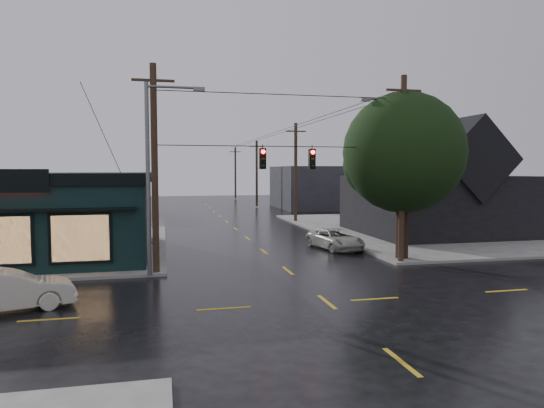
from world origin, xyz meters
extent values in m
plane|color=black|center=(0.00, 0.00, 0.00)|extent=(160.00, 160.00, 0.00)
cube|color=slate|center=(20.00, 20.00, 0.07)|extent=(28.00, 28.00, 0.15)
cube|color=black|center=(-15.00, 13.00, 2.25)|extent=(16.00, 12.00, 4.20)
cube|color=black|center=(-15.00, 13.00, 4.65)|extent=(16.30, 12.30, 0.60)
cube|color=black|center=(15.00, 17.00, 2.40)|extent=(12.00, 11.00, 4.50)
cylinder|color=black|center=(7.00, 7.33, 2.35)|extent=(0.70, 0.70, 4.40)
sphere|color=black|center=(7.00, 7.33, 6.07)|extent=(6.75, 6.75, 6.75)
cylinder|color=black|center=(0.00, 6.50, 6.30)|extent=(13.00, 0.04, 0.04)
cube|color=#362A27|center=(-14.00, 40.00, 2.20)|extent=(12.00, 10.00, 4.40)
cube|color=#26252B|center=(16.00, 45.00, 2.80)|extent=(14.00, 12.00, 5.60)
imported|color=beige|center=(-11.68, 1.40, 0.75)|extent=(4.83, 2.91, 1.50)
imported|color=#B1B2A4|center=(4.71, 11.90, 0.65)|extent=(2.97, 4.99, 1.30)
camera|label=1|loc=(-6.13, -17.49, 5.09)|focal=32.00mm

